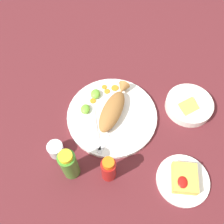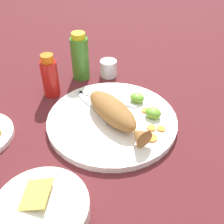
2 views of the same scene
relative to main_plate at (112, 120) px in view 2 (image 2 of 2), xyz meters
The scene contains 15 objects.
ground_plane 0.01m from the main_plate, ahead, with size 4.00×4.00×0.00m, color #561E23.
main_plate is the anchor object (origin of this frame).
fried_fish 0.04m from the main_plate, 163.37° to the left, with size 0.24×0.13×0.05m.
fork_near 0.09m from the main_plate, ahead, with size 0.18×0.07×0.00m.
fork_far 0.09m from the main_plate, 34.36° to the right, with size 0.18×0.06×0.00m.
carrot_slice_near 0.13m from the main_plate, behind, with size 0.03×0.03×0.00m, color orange.
carrot_slice_mid 0.14m from the main_plate, 160.91° to the right, with size 0.02×0.02×0.00m, color orange.
carrot_slice_far 0.11m from the main_plate, 163.92° to the right, with size 0.02×0.02×0.00m, color orange.
carrot_slice_extra 0.10m from the main_plate, 123.50° to the right, with size 0.02×0.02×0.00m, color orange.
lime_wedge_main 0.11m from the main_plate, 137.64° to the right, with size 0.05×0.04×0.03m, color #6BB233.
lime_wedge_side 0.11m from the main_plate, 94.37° to the right, with size 0.04×0.04×0.02m, color #6BB233.
hot_sauce_bottle_red 0.24m from the main_plate, ahead, with size 0.05×0.05×0.14m.
hot_sauce_bottle_green 0.27m from the main_plate, 27.16° to the right, with size 0.06×0.06×0.16m.
salt_cup 0.25m from the main_plate, 47.96° to the right, with size 0.06×0.06×0.06m.
guacamole_bowl 0.31m from the main_plate, 103.38° to the left, with size 0.19×0.19×0.05m.
Camera 2 is at (-0.37, 0.46, 0.51)m, focal length 45.00 mm.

